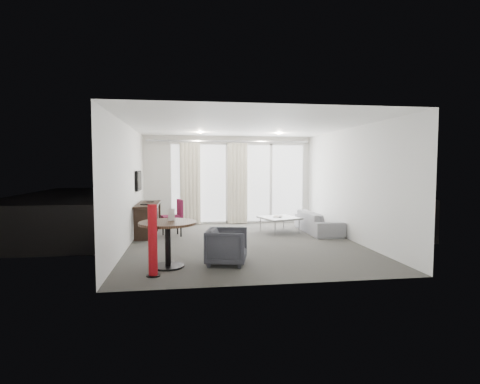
{
  "coord_description": "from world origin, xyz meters",
  "views": [
    {
      "loc": [
        -1.28,
        -8.2,
        1.72
      ],
      "look_at": [
        0.0,
        0.6,
        1.1
      ],
      "focal_mm": 28.0,
      "sensor_mm": 36.0,
      "label": 1
    }
  ],
  "objects": [
    {
      "name": "tub_armchair",
      "position": [
        -0.58,
        -1.78,
        0.32
      ],
      "size": [
        0.83,
        0.82,
        0.63
      ],
      "primitive_type": "imported",
      "rotation": [
        0.0,
        0.0,
        1.34
      ],
      "color": "#32333A",
      "rests_on": "floor"
    },
    {
      "name": "wall_right",
      "position": [
        2.5,
        0.0,
        1.3
      ],
      "size": [
        0.0,
        6.0,
        2.6
      ],
      "primitive_type": "cube",
      "color": "silver",
      "rests_on": "ground"
    },
    {
      "name": "terrace_slab",
      "position": [
        0.3,
        4.5,
        -0.06
      ],
      "size": [
        5.6,
        3.0,
        0.12
      ],
      "primitive_type": "cube",
      "color": "#4D4D50",
      "rests_on": "ground"
    },
    {
      "name": "wall_front",
      "position": [
        0.0,
        -3.0,
        1.3
      ],
      "size": [
        5.0,
        0.0,
        2.6
      ],
      "primitive_type": "cube",
      "color": "silver",
      "rests_on": "ground"
    },
    {
      "name": "red_lamp",
      "position": [
        -1.8,
        -2.32,
        0.56
      ],
      "size": [
        0.28,
        0.28,
        1.12
      ],
      "primitive_type": "cylinder",
      "rotation": [
        0.0,
        0.0,
        0.29
      ],
      "color": "#A10E15",
      "rests_on": "floor"
    },
    {
      "name": "sofa",
      "position": [
        2.12,
        1.03,
        0.27
      ],
      "size": [
        0.72,
        1.85,
        0.54
      ],
      "primitive_type": "imported",
      "rotation": [
        0.0,
        0.0,
        1.57
      ],
      "color": "gray",
      "rests_on": "floor"
    },
    {
      "name": "tv",
      "position": [
        -2.46,
        1.45,
        1.35
      ],
      "size": [
        0.05,
        0.8,
        0.5
      ],
      "primitive_type": null,
      "color": "black",
      "rests_on": "wall_left"
    },
    {
      "name": "desk",
      "position": [
        -2.22,
        1.32,
        0.39
      ],
      "size": [
        0.52,
        1.67,
        0.78
      ],
      "primitive_type": null,
      "color": "black",
      "rests_on": "floor"
    },
    {
      "name": "window_panel",
      "position": [
        0.3,
        2.98,
        1.2
      ],
      "size": [
        4.0,
        0.02,
        2.38
      ],
      "primitive_type": null,
      "color": "white",
      "rests_on": "ground"
    },
    {
      "name": "rattan_chair_b",
      "position": [
        2.38,
        4.46,
        0.44
      ],
      "size": [
        0.7,
        0.7,
        0.89
      ],
      "primitive_type": null,
      "rotation": [
        0.0,
        0.0,
        -0.18
      ],
      "color": "brown",
      "rests_on": "terrace_slab"
    },
    {
      "name": "curtain_track",
      "position": [
        0.0,
        2.82,
        2.45
      ],
      "size": [
        4.8,
        0.04,
        0.04
      ],
      "primitive_type": null,
      "color": "#B2B2B7",
      "rests_on": "ceiling"
    },
    {
      "name": "desk_chair",
      "position": [
        -1.63,
        1.06,
        0.45
      ],
      "size": [
        0.59,
        0.56,
        0.9
      ],
      "primitive_type": null,
      "rotation": [
        0.0,
        0.0,
        0.24
      ],
      "color": "maroon",
      "rests_on": "floor"
    },
    {
      "name": "rattan_chair_a",
      "position": [
        0.98,
        4.16,
        0.39
      ],
      "size": [
        0.56,
        0.56,
        0.79
      ],
      "primitive_type": null,
      "rotation": [
        0.0,
        0.0,
        -0.05
      ],
      "color": "brown",
      "rests_on": "terrace_slab"
    },
    {
      "name": "curtain_left",
      "position": [
        -1.15,
        2.82,
        1.2
      ],
      "size": [
        0.6,
        0.2,
        2.38
      ],
      "primitive_type": null,
      "color": "beige",
      "rests_on": "ground"
    },
    {
      "name": "rattan_table",
      "position": [
        0.96,
        3.92,
        0.28
      ],
      "size": [
        0.6,
        0.6,
        0.56
      ],
      "primitive_type": null,
      "rotation": [
        0.0,
        0.0,
        -0.07
      ],
      "color": "brown",
      "rests_on": "terrace_slab"
    },
    {
      "name": "magazine",
      "position": [
        1.11,
        1.28,
        0.36
      ],
      "size": [
        0.27,
        0.31,
        0.01
      ],
      "primitive_type": null,
      "rotation": [
        0.0,
        0.0,
        -0.31
      ],
      "color": "gray",
      "rests_on": "coffee_table"
    },
    {
      "name": "coffee_table",
      "position": [
        1.12,
        1.17,
        0.2
      ],
      "size": [
        1.11,
        1.11,
        0.4
      ],
      "primitive_type": null,
      "rotation": [
        0.0,
        0.0,
        0.32
      ],
      "color": "gray",
      "rests_on": "floor"
    },
    {
      "name": "wall_left",
      "position": [
        -2.5,
        0.0,
        1.3
      ],
      "size": [
        0.0,
        6.0,
        2.6
      ],
      "primitive_type": "cube",
      "color": "silver",
      "rests_on": "ground"
    },
    {
      "name": "remote",
      "position": [
        1.13,
        1.17,
        0.36
      ],
      "size": [
        0.09,
        0.15,
        0.02
      ],
      "primitive_type": null,
      "rotation": [
        0.0,
        0.0,
        -0.34
      ],
      "color": "black",
      "rests_on": "coffee_table"
    },
    {
      "name": "downlight_b",
      "position": [
        1.2,
        1.6,
        2.59
      ],
      "size": [
        0.12,
        0.12,
        0.02
      ],
      "primitive_type": "cylinder",
      "color": "#FFE0B2",
      "rests_on": "ceiling"
    },
    {
      "name": "curtain_right",
      "position": [
        0.25,
        2.82,
        1.2
      ],
      "size": [
        0.6,
        0.2,
        2.38
      ],
      "primitive_type": null,
      "color": "beige",
      "rests_on": "ground"
    },
    {
      "name": "balustrade",
      "position": [
        0.3,
        5.95,
        0.5
      ],
      "size": [
        5.5,
        0.06,
        1.05
      ],
      "primitive_type": null,
      "color": "#B2B2B7",
      "rests_on": "terrace_slab"
    },
    {
      "name": "downlight_a",
      "position": [
        -0.9,
        1.6,
        2.59
      ],
      "size": [
        0.12,
        0.12,
        0.02
      ],
      "primitive_type": "cylinder",
      "color": "#FFE0B2",
      "rests_on": "ceiling"
    },
    {
      "name": "window_frame",
      "position": [
        0.3,
        2.97,
        1.2
      ],
      "size": [
        4.1,
        0.06,
        2.44
      ],
      "primitive_type": null,
      "color": "white",
      "rests_on": "ground"
    },
    {
      "name": "ceiling",
      "position": [
        0.0,
        0.0,
        2.6
      ],
      "size": [
        5.0,
        6.0,
        0.0
      ],
      "primitive_type": "cube",
      "color": "white",
      "rests_on": "ground"
    },
    {
      "name": "menu_card",
      "position": [
        -1.53,
        -1.71,
        0.72
      ],
      "size": [
        0.11,
        0.02,
        0.21
      ],
      "primitive_type": null,
      "rotation": [
        0.0,
        0.0,
        -0.03
      ],
      "color": "white",
      "rests_on": "round_table"
    },
    {
      "name": "floor",
      "position": [
        0.0,
        0.0,
        0.0
      ],
      "size": [
        5.0,
        6.0,
        0.0
      ],
      "primitive_type": "cube",
      "color": "#42403B",
      "rests_on": "ground"
    },
    {
      "name": "round_table",
      "position": [
        -1.59,
        -1.83,
        0.39
      ],
      "size": [
        0.98,
        0.98,
        0.78
      ],
      "primitive_type": null,
      "rotation": [
        0.0,
        0.0,
        -0.0
      ],
      "color": "#392215",
      "rests_on": "floor"
    }
  ]
}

